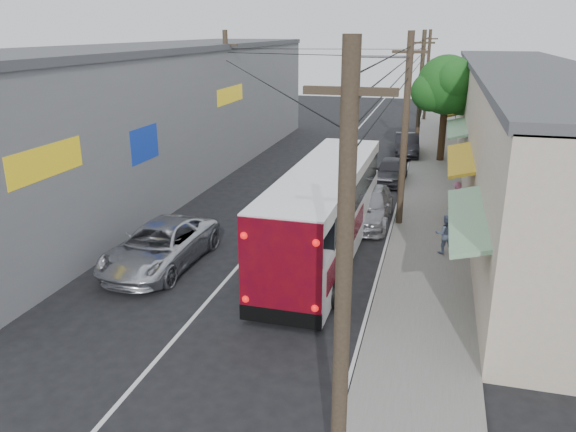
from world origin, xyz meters
name	(u,v)px	position (x,y,z in m)	size (l,w,h in m)	color
ground	(140,379)	(0.00, 0.00, 0.00)	(120.00, 120.00, 0.00)	black
sidewalk	(433,184)	(6.50, 20.00, 0.06)	(3.00, 80.00, 0.12)	slate
building_right	(525,125)	(10.99, 22.00, 3.15)	(7.09, 40.00, 6.25)	beige
building_left	(159,113)	(-8.50, 18.00, 3.65)	(7.20, 36.00, 7.25)	gray
utility_poles	(375,106)	(3.13, 20.33, 4.13)	(11.80, 45.28, 8.00)	#473828
street_tree	(448,87)	(6.87, 26.02, 4.67)	(4.40, 4.00, 6.60)	#3F2B19
coach_bus	(325,211)	(2.75, 8.94, 1.73)	(2.80, 11.61, 3.33)	white
jeepney	(160,246)	(-2.67, 6.37, 0.77)	(2.54, 5.52, 1.53)	silver
parked_suv	(367,206)	(3.80, 13.07, 0.73)	(2.04, 5.01, 1.45)	#9B9BA2
parked_car_mid	(391,171)	(4.21, 20.00, 0.68)	(1.60, 3.98, 1.36)	#29282D
parked_car_far	(407,145)	(4.60, 27.39, 0.72)	(1.52, 4.35, 1.43)	black
pedestrian_near	(456,202)	(7.49, 13.70, 1.02)	(0.66, 0.43, 1.80)	#CF6DA3
pedestrian_far	(445,234)	(7.07, 9.94, 0.88)	(0.74, 0.57, 1.51)	#7C90B4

